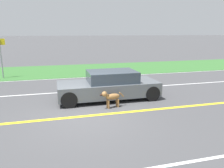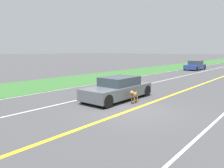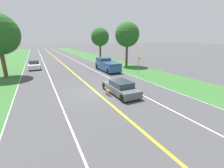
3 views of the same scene
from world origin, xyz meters
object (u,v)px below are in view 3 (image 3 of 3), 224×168
(ego_car, at_px, (120,88))
(roadside_tree_right_near, at_px, (127,35))
(street_sign, at_px, (139,64))
(dog, at_px, (107,90))
(oncoming_car, at_px, (34,65))
(pickup_truck, at_px, (107,65))
(roadside_tree_right_far, at_px, (100,37))

(ego_car, distance_m, roadside_tree_right_near, 15.99)
(street_sign, bearing_deg, ego_car, -137.53)
(dog, bearing_deg, ego_car, -22.67)
(ego_car, relative_size, roadside_tree_right_near, 0.57)
(oncoming_car, bearing_deg, dog, 108.64)
(ego_car, bearing_deg, oncoming_car, 111.95)
(pickup_truck, bearing_deg, ego_car, -108.09)
(dog, relative_size, roadside_tree_right_near, 0.14)
(pickup_truck, relative_size, street_sign, 2.15)
(pickup_truck, height_order, street_sign, street_sign)
(ego_car, bearing_deg, dog, 169.29)
(dog, bearing_deg, street_sign, 24.20)
(oncoming_car, height_order, street_sign, street_sign)
(dog, bearing_deg, oncoming_car, 96.68)
(pickup_truck, height_order, roadside_tree_right_far, roadside_tree_right_far)
(roadside_tree_right_near, bearing_deg, pickup_truck, -157.23)
(roadside_tree_right_far, bearing_deg, oncoming_car, -164.17)
(pickup_truck, distance_m, roadside_tree_right_near, 7.22)
(roadside_tree_right_far, bearing_deg, roadside_tree_right_near, -80.39)
(roadside_tree_right_far, bearing_deg, pickup_truck, -107.34)
(ego_car, relative_size, pickup_truck, 0.79)
(ego_car, bearing_deg, street_sign, 42.47)
(oncoming_car, relative_size, roadside_tree_right_near, 0.56)
(roadside_tree_right_far, relative_size, street_sign, 2.86)
(street_sign, bearing_deg, roadside_tree_right_far, 87.33)
(dog, xyz_separation_m, oncoming_car, (-5.89, 17.47, 0.22))
(roadside_tree_right_near, bearing_deg, oncoming_car, 161.78)
(dog, height_order, roadside_tree_right_far, roadside_tree_right_far)
(ego_car, distance_m, oncoming_car, 19.08)
(ego_car, xyz_separation_m, street_sign, (6.17, 5.65, 1.04))
(ego_car, distance_m, dog, 1.27)
(dog, xyz_separation_m, roadside_tree_right_near, (9.70, 12.33, 5.25))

